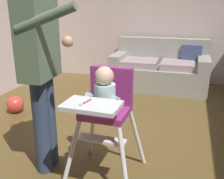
% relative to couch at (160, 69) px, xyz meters
% --- Properties ---
extents(ground, '(6.10, 7.31, 0.10)m').
position_rel_couch_xyz_m(ground, '(-0.22, -2.37, -0.38)').
color(ground, brown).
extents(wall_far, '(5.30, 0.06, 2.54)m').
position_rel_couch_xyz_m(wall_far, '(-0.22, 0.52, 0.94)').
color(wall_far, beige).
rests_on(wall_far, ground).
extents(couch, '(1.66, 0.86, 0.86)m').
position_rel_couch_xyz_m(couch, '(0.00, 0.00, 0.00)').
color(couch, gray).
rests_on(couch, ground).
extents(high_chair, '(0.63, 0.74, 0.98)m').
position_rel_couch_xyz_m(high_chair, '(-0.13, -2.75, 0.35)').
color(high_chair, white).
rests_on(high_chair, ground).
extents(adult_standing, '(0.53, 0.50, 1.66)m').
position_rel_couch_xyz_m(adult_standing, '(-0.67, -2.79, 0.61)').
color(adult_standing, navy).
rests_on(adult_standing, ground).
extents(toy_ball, '(0.24, 0.24, 0.24)m').
position_rel_couch_xyz_m(toy_ball, '(-1.77, -1.77, -0.21)').
color(toy_ball, '#D13D33').
rests_on(toy_ball, ground).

